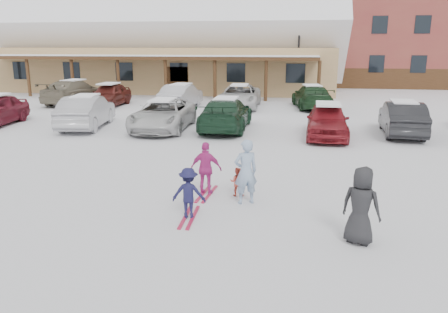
% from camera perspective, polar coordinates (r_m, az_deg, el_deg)
% --- Properties ---
extents(ground, '(160.00, 160.00, 0.00)m').
position_cam_1_polar(ground, '(10.79, -2.45, -6.40)').
color(ground, silver).
rests_on(ground, ground).
extents(day_lodge, '(29.12, 12.50, 10.38)m').
position_cam_1_polar(day_lodge, '(39.42, -7.25, 14.45)').
color(day_lodge, tan).
rests_on(day_lodge, ground).
extents(lamp_post, '(0.50, 0.25, 5.54)m').
position_cam_1_polar(lamp_post, '(34.13, 9.69, 13.08)').
color(lamp_post, black).
rests_on(lamp_post, ground).
extents(conifer_0, '(4.40, 4.40, 10.20)m').
position_cam_1_polar(conifer_0, '(48.80, -26.82, 15.09)').
color(conifer_0, black).
rests_on(conifer_0, ground).
extents(conifer_2, '(5.28, 5.28, 12.24)m').
position_cam_1_polar(conifer_2, '(61.06, -23.36, 16.08)').
color(conifer_2, black).
rests_on(conifer_2, ground).
extents(conifer_3, '(3.96, 3.96, 9.18)m').
position_cam_1_polar(conifer_3, '(54.03, 13.98, 15.35)').
color(conifer_3, black).
rests_on(conifer_3, ground).
extents(adult_skier, '(0.70, 0.60, 1.62)m').
position_cam_1_polar(adult_skier, '(10.69, 2.86, -2.00)').
color(adult_skier, '#8AA2C0').
rests_on(adult_skier, ground).
extents(toddler_red, '(0.37, 0.29, 0.76)m').
position_cam_1_polar(toddler_red, '(11.33, 1.72, -3.32)').
color(toddler_red, '#D14B3A').
rests_on(toddler_red, ground).
extents(child_navy, '(0.78, 0.47, 1.18)m').
position_cam_1_polar(child_navy, '(9.87, -4.64, -4.80)').
color(child_navy, '#16153B').
rests_on(child_navy, ground).
extents(skis_child_navy, '(0.27, 1.41, 0.03)m').
position_cam_1_polar(skis_child_navy, '(10.07, -4.57, -7.89)').
color(skis_child_navy, '#A7173B').
rests_on(skis_child_navy, ground).
extents(child_magenta, '(0.85, 0.40, 1.41)m').
position_cam_1_polar(child_magenta, '(11.34, -2.35, -1.60)').
color(child_magenta, '#BE2B83').
rests_on(child_magenta, ground).
extents(skis_child_magenta, '(0.30, 1.41, 0.03)m').
position_cam_1_polar(skis_child_magenta, '(11.55, -2.31, -4.88)').
color(skis_child_magenta, '#A7173B').
rests_on(skis_child_magenta, ground).
extents(bystander_dark, '(0.91, 0.78, 1.57)m').
position_cam_1_polar(bystander_dark, '(8.96, 17.46, -6.14)').
color(bystander_dark, black).
rests_on(bystander_dark, ground).
extents(parked_car_1, '(2.36, 4.83, 1.52)m').
position_cam_1_polar(parked_car_1, '(21.68, -17.53, 5.60)').
color(parked_car_1, '#A4A3A8').
rests_on(parked_car_1, ground).
extents(parked_car_2, '(2.51, 5.13, 1.40)m').
position_cam_1_polar(parked_car_2, '(20.40, -7.95, 5.43)').
color(parked_car_2, silver).
rests_on(parked_car_2, ground).
extents(parked_car_3, '(2.06, 5.04, 1.46)m').
position_cam_1_polar(parked_car_3, '(20.20, 0.25, 5.57)').
color(parked_car_3, '#183724').
rests_on(parked_car_3, ground).
extents(parked_car_4, '(1.86, 4.28, 1.44)m').
position_cam_1_polar(parked_car_4, '(19.00, 13.34, 4.59)').
color(parked_car_4, maroon).
rests_on(parked_car_4, ground).
extents(parked_car_5, '(1.86, 4.52, 1.46)m').
position_cam_1_polar(parked_car_5, '(20.54, 22.25, 4.64)').
color(parked_car_5, black).
rests_on(parked_car_5, ground).
extents(parked_car_7, '(2.64, 5.58, 1.57)m').
position_cam_1_polar(parked_car_7, '(31.00, -18.99, 7.99)').
color(parked_car_7, '#796F5A').
rests_on(parked_car_7, ground).
extents(parked_car_8, '(1.74, 4.27, 1.45)m').
position_cam_1_polar(parked_car_8, '(29.08, -14.76, 7.79)').
color(parked_car_8, maroon).
rests_on(parked_car_8, ground).
extents(parked_car_9, '(1.87, 4.57, 1.47)m').
position_cam_1_polar(parked_car_9, '(27.54, -5.61, 7.87)').
color(parked_car_9, '#B2B2B7').
rests_on(parked_car_9, ground).
extents(parked_car_10, '(2.50, 5.23, 1.44)m').
position_cam_1_polar(parked_car_10, '(27.34, 2.04, 7.85)').
color(parked_car_10, silver).
rests_on(parked_car_10, ground).
extents(parked_car_11, '(2.67, 5.12, 1.42)m').
position_cam_1_polar(parked_car_11, '(27.75, 11.40, 7.65)').
color(parked_car_11, '#1B391E').
rests_on(parked_car_11, ground).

